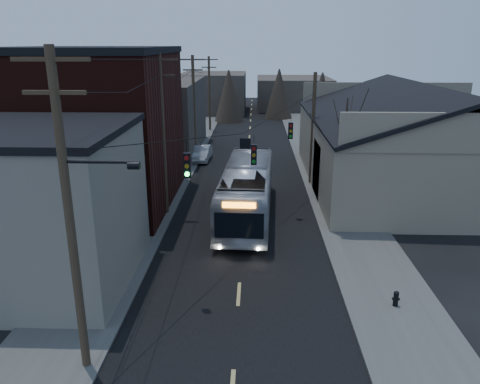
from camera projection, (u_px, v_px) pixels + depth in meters
name	position (u px, v px, depth m)	size (l,w,h in m)	color
road_surface	(247.00, 167.00, 41.46)	(9.00, 110.00, 0.02)	black
sidewalk_left	(175.00, 166.00, 41.65)	(4.00, 110.00, 0.12)	#474744
sidewalk_right	(321.00, 167.00, 41.25)	(4.00, 110.00, 0.12)	#474744
building_clapboard	(37.00, 209.00, 20.69)	(8.00, 8.00, 7.00)	#6D675B
building_brick	(93.00, 131.00, 30.73)	(10.00, 12.00, 10.00)	black
building_left_far	(153.00, 117.00, 46.40)	(9.00, 14.00, 7.00)	#38312D
warehouse	(417.00, 151.00, 35.49)	(16.16, 20.60, 7.73)	#7F725C
building_far_left	(213.00, 93.00, 74.06)	(10.00, 12.00, 6.00)	#38312D
building_far_right	(293.00, 93.00, 78.57)	(12.00, 14.00, 5.00)	#38312D
bare_tree	(344.00, 154.00, 30.65)	(0.40, 0.40, 7.20)	black
utility_lines	(204.00, 122.00, 34.48)	(11.24, 45.28, 10.50)	#382B1E
bus	(247.00, 190.00, 29.25)	(2.89, 12.35, 3.44)	#A2A5AE
parked_car	(202.00, 153.00, 43.62)	(1.46, 4.19, 1.38)	#ABADB3
fire_hydrant	(396.00, 298.00, 19.31)	(0.32, 0.23, 0.67)	black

